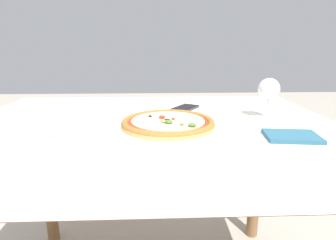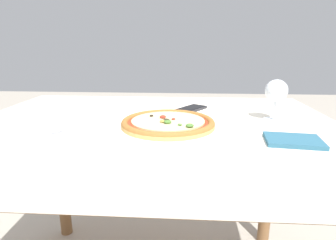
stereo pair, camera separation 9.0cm
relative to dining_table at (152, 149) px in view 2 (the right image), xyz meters
name	(u,v)px [view 2 (the right image)]	position (x,y,z in m)	size (l,w,h in m)	color
dining_table	(152,149)	(0.00, 0.00, 0.00)	(1.30, 1.03, 0.76)	brown
pizza_plate	(168,124)	(0.06, -0.04, 0.10)	(0.32, 0.32, 0.04)	white
fork	(49,139)	(-0.28, -0.17, 0.09)	(0.03, 0.17, 0.00)	silver
wine_glass_far_left	(276,92)	(0.43, 0.09, 0.19)	(0.08, 0.08, 0.15)	silver
cell_phone	(191,109)	(0.14, 0.23, 0.09)	(0.14, 0.16, 0.01)	#232328
napkin_folded	(293,140)	(0.42, -0.15, 0.09)	(0.16, 0.13, 0.01)	#2D607A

